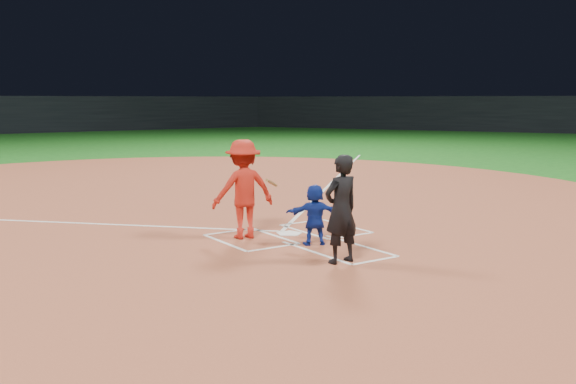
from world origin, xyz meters
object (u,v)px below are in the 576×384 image
home_plate (289,233)px  umpire (341,209)px  batter_at_plate (243,189)px  catcher (315,214)px

home_plate → umpire: bearing=76.6°
umpire → batter_at_plate: 2.79m
catcher → batter_at_plate: batter_at_plate is taller
home_plate → batter_at_plate: size_ratio=0.29×
home_plate → catcher: catcher is taller
umpire → home_plate: bearing=-105.9°
catcher → umpire: bearing=96.8°
home_plate → batter_at_plate: 1.46m
umpire → batter_at_plate: bearing=-84.1°
home_plate → catcher: 1.30m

